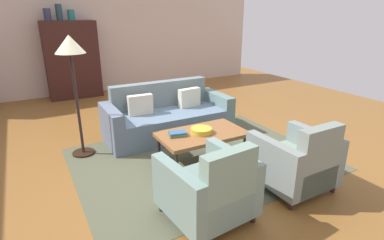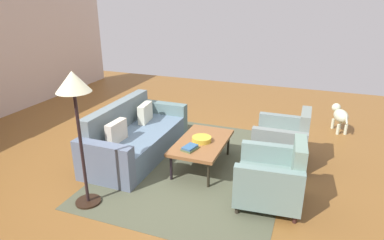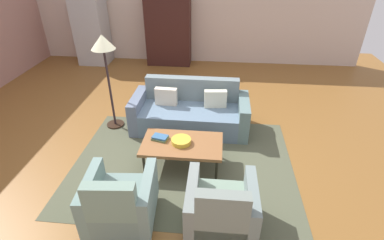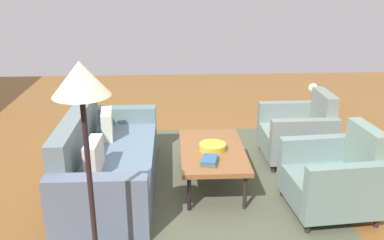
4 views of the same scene
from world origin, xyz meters
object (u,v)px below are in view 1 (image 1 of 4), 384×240
Objects in this scene: couch at (167,118)px; armchair_left at (210,190)px; vase_small at (71,15)px; book_stack at (178,134)px; vase_tall at (47,14)px; fruit_bowl at (201,130)px; cabinet at (72,60)px; floor_lamp at (71,56)px; coffee_table at (202,135)px; armchair_right at (297,163)px; vase_round at (59,12)px.

armchair_left is (-0.59, -2.35, 0.06)m from couch.
couch is 8.91× the size of vase_small.
vase_tall is at bearing 102.92° from book_stack.
couch is 7.14× the size of fruit_bowl.
vase_small reaches higher than cabinet.
armchair_left is 0.51× the size of floor_lamp.
vase_tall is at bearing 106.86° from coffee_table.
book_stack is 1.00× the size of vase_tall.
coffee_table is 4.55× the size of vase_tall.
coffee_table is (-0.00, -1.19, 0.10)m from couch.
armchair_left is at bearing -117.00° from coffee_table.
couch reaches higher than fruit_bowl.
vase_tall reaches higher than book_stack.
armchair_right is at bearing -75.52° from vase_small.
couch is at bearing 5.49° from floor_lamp.
book_stack reaches higher than coffee_table.
coffee_table is 0.70× the size of floor_lamp.
floor_lamp is (-1.08, 0.98, 0.99)m from book_stack.
book_stack is (-0.33, 0.06, -0.01)m from fruit_bowl.
cabinet is 5.06× the size of vase_round.
armchair_left is (-0.59, -1.17, -0.05)m from coffee_table.
cabinet is at bearing 1.81° from vase_round.
cabinet reaches higher than book_stack.
vase_small is at bearing 96.61° from book_stack.
floor_lamp is (-1.43, 1.05, 1.05)m from coffee_table.
vase_round reaches higher than floor_lamp.
armchair_right is at bearing -47.52° from floor_lamp.
armchair_left reaches higher than couch.
coffee_table is 1.36× the size of armchair_right.
cabinet is at bearing 102.04° from coffee_table.
fruit_bowl is at bearing 58.52° from armchair_left.
fruit_bowl is 1.11× the size of book_stack.
fruit_bowl is at bearing -76.28° from vase_round.
armchair_left is 5.85m from vase_small.
book_stack is at bearing -80.21° from vase_round.
floor_lamp reaches higher than fruit_bowl.
vase_tall is at bearing 106.70° from fruit_bowl.
couch is 1.19m from coffee_table.
book_stack is 0.74× the size of vase_round.
vase_round is at bearing -178.19° from cabinet.
armchair_right is 3.73× the size of vase_small.
floor_lamp is (-1.43, -0.14, 1.16)m from couch.
couch is 2.43m from armchair_left.
cabinet is (-0.95, 4.47, 0.51)m from coffee_table.
vase_small is at bearing 80.43° from floor_lamp.
fruit_bowl is (-0.61, 1.17, 0.12)m from armchair_right.
vase_round reaches higher than vase_small.
armchair_left is at bearing 76.05° from couch.
vase_tall is at bearing 92.67° from armchair_left.
vase_small is (-0.85, 3.28, 1.63)m from couch.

